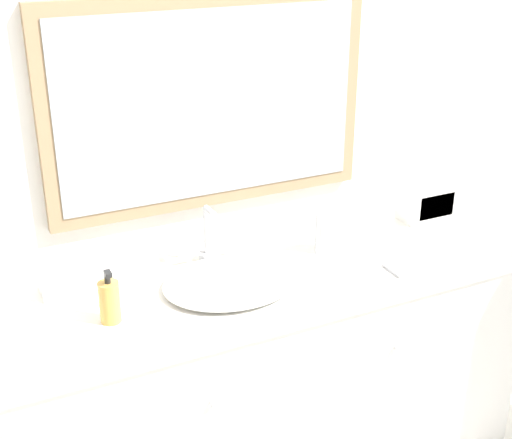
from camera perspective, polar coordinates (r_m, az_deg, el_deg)
name	(u,v)px	position (r m, az deg, el deg)	size (l,w,h in m)	color
wall_back	(225,121)	(2.47, -2.51, 7.88)	(8.00, 0.18, 2.55)	white
vanity_counter	(267,378)	(2.58, 0.91, -12.55)	(1.85, 0.62, 0.85)	white
sink_basin	(230,280)	(2.27, -2.10, -4.83)	(0.44, 0.41, 0.21)	white
soap_bottle	(110,301)	(2.11, -11.63, -6.41)	(0.06, 0.06, 0.17)	gold
appliance_box	(428,202)	(2.81, 13.61, 1.40)	(0.22, 0.11, 0.14)	white
picture_frame	(329,232)	(2.48, 5.87, -1.00)	(0.11, 0.01, 0.15)	#B2B2B7
hand_towel_near_sink	(25,339)	(2.07, -18.00, -9.05)	(0.18, 0.13, 0.05)	#A8B7C6
hand_towel_far_corner	(73,283)	(2.31, -14.42, -4.93)	(0.20, 0.10, 0.05)	white
metal_tray	(413,266)	(2.44, 12.44, -3.63)	(0.18, 0.10, 0.01)	#ADADB2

